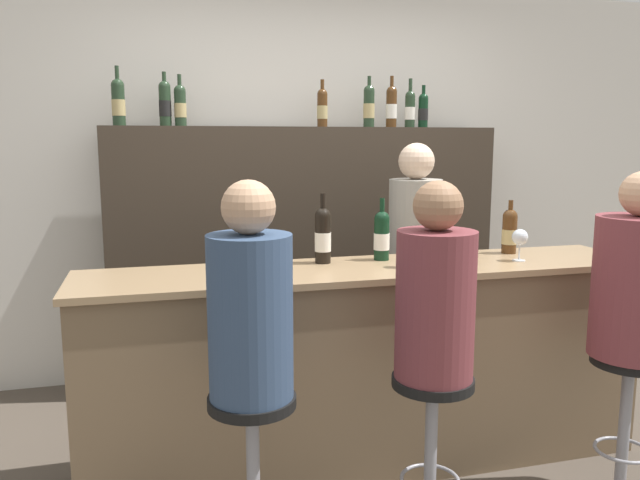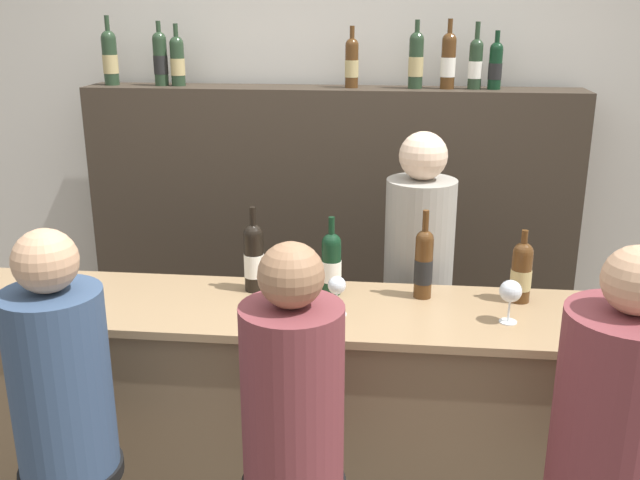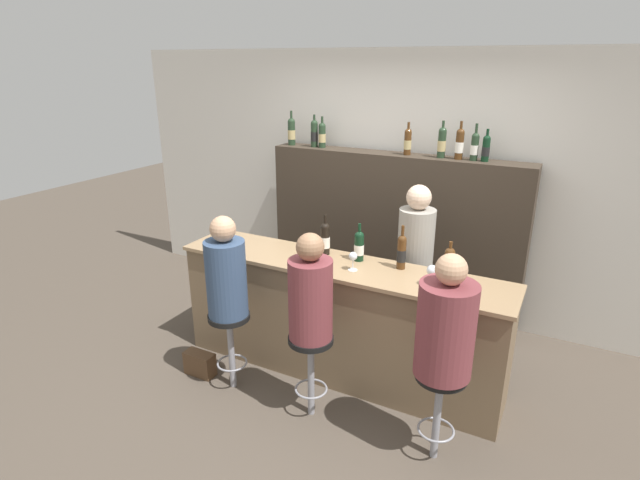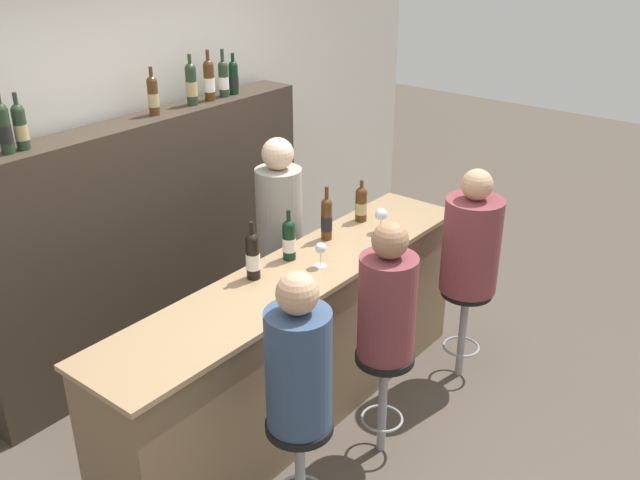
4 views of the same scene
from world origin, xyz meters
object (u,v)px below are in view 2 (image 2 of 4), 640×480
object	(u,v)px
wine_bottle_counter_3	(521,272)
wine_bottle_backbar_4	(416,60)
wine_bottle_counter_1	(331,263)
wine_bottle_backbar_6	(476,63)
bartender	(416,317)
wine_bottle_backbar_1	(160,58)
wine_glass_1	(511,292)
guest_seated_left	(59,369)
wine_bottle_counter_0	(254,257)
wine_bottle_counter_2	(424,263)
wine_bottle_backbar_2	(177,61)
guest_seated_middle	(292,384)
guest_seated_right	(620,401)
wine_bottle_backbar_5	(448,60)
wine_bottle_backbar_3	(352,62)
wine_bottle_backbar_7	(495,65)
wine_bottle_backbar_0	(110,57)
wine_glass_0	(337,287)

from	to	relation	value
wine_bottle_counter_3	wine_bottle_backbar_4	bearing A→B (deg)	109.95
wine_bottle_counter_1	wine_bottle_backbar_6	bearing A→B (deg)	61.09
wine_bottle_backbar_6	bartender	world-z (taller)	wine_bottle_backbar_6
wine_bottle_backbar_1	bartender	bearing A→B (deg)	-28.18
wine_glass_1	guest_seated_left	xyz separation A→B (m)	(-1.41, -0.51, -0.11)
wine_bottle_counter_0	wine_bottle_counter_2	bearing A→B (deg)	-0.00
wine_bottle_backbar_4	wine_bottle_backbar_2	bearing A→B (deg)	-180.00
wine_bottle_backbar_1	guest_seated_left	xyz separation A→B (m)	(0.22, -1.81, -0.80)
guest_seated_middle	bartender	bearing A→B (deg)	70.27
wine_bottle_backbar_1	guest_seated_right	distance (m)	2.72
wine_bottle_counter_1	wine_bottle_counter_3	distance (m)	0.71
wine_bottle_backbar_2	wine_glass_1	size ratio (longest dim) A/B	1.96
wine_bottle_counter_1	wine_bottle_backbar_4	world-z (taller)	wine_bottle_backbar_4
wine_bottle_backbar_1	wine_bottle_backbar_5	world-z (taller)	wine_bottle_backbar_5
wine_bottle_backbar_3	wine_bottle_backbar_6	world-z (taller)	wine_bottle_backbar_6
bartender	guest_seated_left	bearing A→B (deg)	-135.41
wine_bottle_backbar_2	guest_seated_middle	bearing A→B (deg)	-64.83
wine_bottle_backbar_4	guest_seated_right	size ratio (longest dim) A/B	0.41
wine_bottle_counter_0	wine_bottle_backbar_7	size ratio (longest dim) A/B	1.20
wine_bottle_backbar_6	wine_bottle_backbar_1	bearing A→B (deg)	180.00
wine_bottle_backbar_7	wine_bottle_backbar_0	bearing A→B (deg)	-180.00
wine_bottle_backbar_7	wine_bottle_counter_3	bearing A→B (deg)	-89.42
wine_bottle_backbar_2	guest_seated_right	xyz separation A→B (m)	(1.78, -1.81, -0.79)
wine_glass_1	bartender	bearing A→B (deg)	117.15
wine_bottle_backbar_3	wine_bottle_backbar_6	xyz separation A→B (m)	(0.61, -0.00, 0.00)
wine_bottle_backbar_7	wine_bottle_counter_0	bearing A→B (deg)	-132.46
wine_glass_1	bartender	distance (m)	0.75
wine_bottle_backbar_1	wine_glass_0	world-z (taller)	wine_bottle_backbar_1
wine_bottle_counter_2	wine_bottle_backbar_5	size ratio (longest dim) A/B	1.03
wine_glass_0	bartender	size ratio (longest dim) A/B	0.09
wine_bottle_backbar_4	wine_bottle_backbar_6	distance (m)	0.29
wine_bottle_counter_0	guest_seated_right	distance (m)	1.38
wine_bottle_counter_0	wine_bottle_backbar_1	world-z (taller)	wine_bottle_backbar_1
wine_bottle_counter_2	wine_bottle_backbar_4	size ratio (longest dim) A/B	1.04
wine_bottle_counter_2	wine_bottle_backbar_7	distance (m)	1.32
wine_bottle_backbar_3	wine_glass_0	xyz separation A→B (m)	(0.04, -1.29, -0.69)
wine_bottle_counter_1	wine_bottle_backbar_6	xyz separation A→B (m)	(0.60, 1.09, 0.67)
wine_bottle_backbar_3	wine_bottle_backbar_5	size ratio (longest dim) A/B	0.90
wine_bottle_backbar_3	bartender	size ratio (longest dim) A/B	0.19
wine_bottle_counter_0	wine_bottle_backbar_0	distance (m)	1.60
wine_bottle_backbar_6	wine_bottle_backbar_7	bearing A→B (deg)	0.00
wine_bottle_counter_3	guest_seated_middle	world-z (taller)	guest_seated_middle
wine_bottle_backbar_2	wine_bottle_backbar_7	bearing A→B (deg)	0.00
wine_glass_0	guest_seated_right	xyz separation A→B (m)	(0.84, -0.51, -0.10)
wine_bottle_counter_2	wine_bottle_backbar_4	world-z (taller)	wine_bottle_backbar_4
wine_bottle_backbar_1	bartender	size ratio (longest dim) A/B	0.21
guest_seated_middle	wine_bottle_backbar_7	bearing A→B (deg)	67.51
wine_bottle_backbar_1	wine_glass_1	world-z (taller)	wine_bottle_backbar_1
wine_bottle_counter_1	wine_bottle_backbar_7	bearing A→B (deg)	57.37
wine_bottle_backbar_0	wine_bottle_backbar_1	xyz separation A→B (m)	(0.27, 0.00, -0.00)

